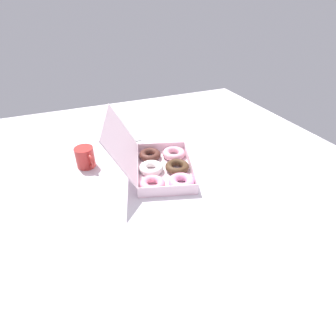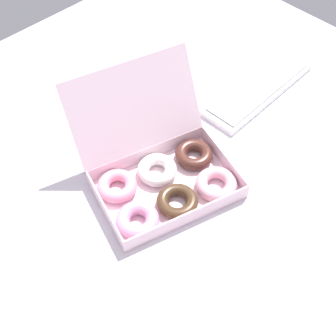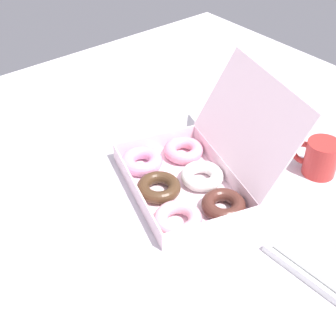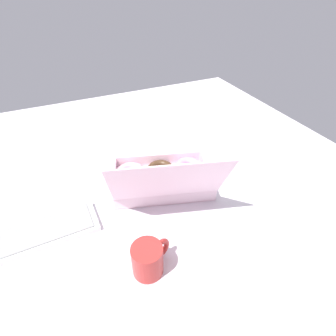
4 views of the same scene
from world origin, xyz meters
The scene contains 4 objects.
ground_plane centered at (0.00, 0.00, -1.00)cm, with size 180.00×180.00×2.00cm, color silver.
donut_box centered at (-4.38, 4.34, 3.37)cm, with size 44.18×44.16×26.19cm.
keyboard centered at (42.76, 10.08, 1.06)cm, with size 42.11×14.28×2.20cm.
coffee_mug centered at (12.61, 34.18, 4.87)cm, with size 11.90×8.44×9.50cm.
Camera 4 is at (24.28, 72.60, 66.23)cm, focal length 28.00 mm.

